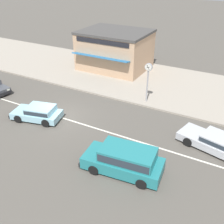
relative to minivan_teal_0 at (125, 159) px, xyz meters
The scene contains 8 objects.
ground_plane 7.75m from the minivan_teal_0, 157.36° to the left, with size 160.00×160.00×0.00m, color #544F47.
lane_centre_stripe 7.75m from the minivan_teal_0, 157.36° to the left, with size 50.40×0.14×0.01m, color silver.
kerb_strip 14.49m from the minivan_teal_0, 119.44° to the left, with size 68.00×10.00×0.15m, color #9E9384.
minivan_teal_0 is the anchor object (origin of this frame).
hatchback_pale_blue_2 8.42m from the minivan_teal_0, 166.46° to the left, with size 4.00×2.49×1.10m.
sedan_silver_5 6.14m from the minivan_teal_0, 47.71° to the left, with size 4.97×2.78×1.06m.
street_clock 8.80m from the minivan_teal_0, 104.17° to the left, with size 0.61×0.22×3.32m.
shopfront_corner_warung 16.63m from the minivan_teal_0, 120.08° to the left, with size 7.11×6.39×4.01m.
Camera 1 is at (11.92, -13.19, 10.29)m, focal length 42.00 mm.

